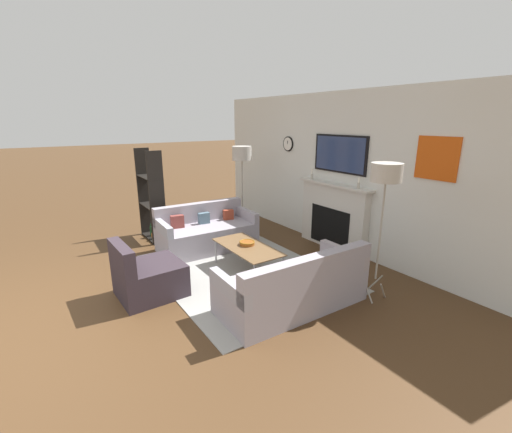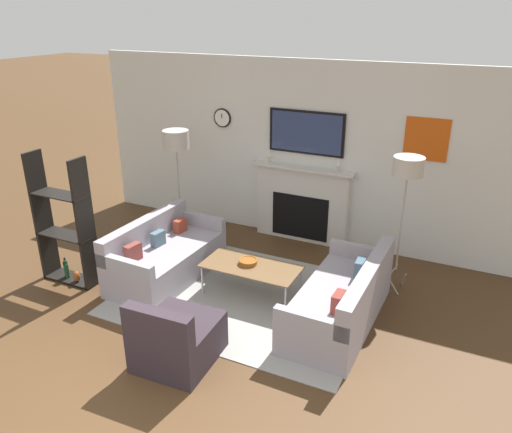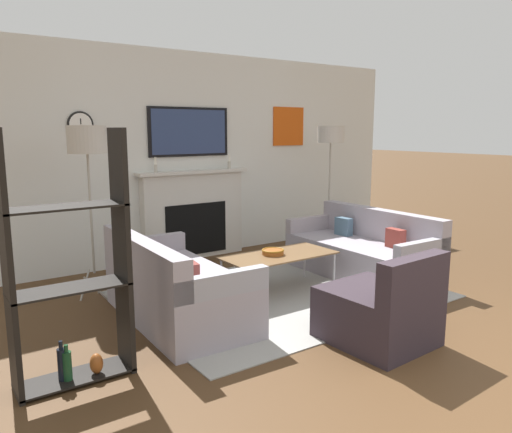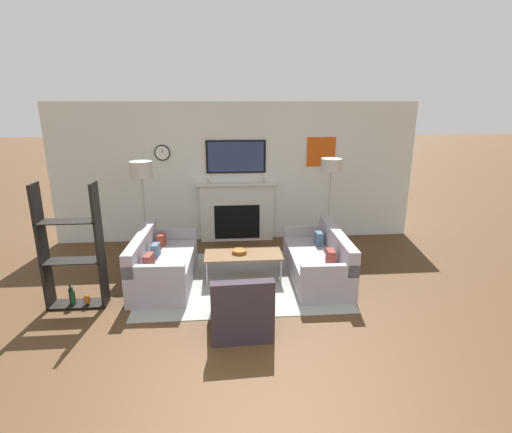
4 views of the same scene
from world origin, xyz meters
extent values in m
plane|color=#49301A|center=(0.00, 0.00, 0.00)|extent=(60.00, 60.00, 0.00)
cube|color=silver|center=(0.00, 4.86, 1.35)|extent=(7.08, 0.07, 2.70)
cube|color=beige|center=(0.00, 4.75, 0.57)|extent=(1.44, 0.16, 1.14)
cube|color=black|center=(0.00, 4.66, 0.40)|extent=(0.89, 0.01, 0.68)
cube|color=beige|center=(0.00, 4.73, 1.16)|extent=(1.56, 0.22, 0.04)
cylinder|color=#B2AD9E|center=(-0.54, 4.70, 1.23)|extent=(0.04, 0.04, 0.10)
cylinder|color=white|center=(-0.54, 4.70, 1.32)|extent=(0.03, 0.03, 0.09)
cylinder|color=#B2AD9E|center=(0.54, 4.70, 1.23)|extent=(0.04, 0.04, 0.10)
cylinder|color=white|center=(0.54, 4.70, 1.32)|extent=(0.03, 0.03, 0.09)
cube|color=black|center=(0.00, 4.82, 1.67)|extent=(1.15, 0.04, 0.64)
cube|color=navy|center=(0.00, 4.80, 1.67)|extent=(1.07, 0.01, 0.57)
cylinder|color=black|center=(-1.39, 4.82, 1.76)|extent=(0.29, 0.02, 0.29)
cylinder|color=silver|center=(-1.39, 4.80, 1.76)|extent=(0.25, 0.00, 0.25)
cube|color=black|center=(-1.39, 4.80, 1.80)|extent=(0.01, 0.00, 0.06)
cube|color=#C74A0E|center=(1.67, 4.82, 1.75)|extent=(0.56, 0.02, 0.56)
cube|color=gray|center=(0.00, 2.84, 0.01)|extent=(3.05, 2.32, 0.01)
cube|color=#968F99|center=(-1.17, 2.84, 0.22)|extent=(0.89, 1.70, 0.45)
cube|color=#968F99|center=(-1.51, 2.85, 0.61)|extent=(0.22, 1.67, 0.33)
cube|color=gray|center=(-1.14, 3.63, 0.54)|extent=(0.83, 0.13, 0.18)
cube|color=#93939D|center=(-1.20, 2.06, 0.54)|extent=(0.83, 0.13, 0.18)
cube|color=brown|center=(-1.28, 3.34, 0.54)|extent=(0.12, 0.19, 0.18)
cube|color=slate|center=(-1.30, 2.85, 0.54)|extent=(0.12, 0.21, 0.19)
cube|color=brown|center=(-1.31, 2.36, 0.56)|extent=(0.13, 0.23, 0.22)
cube|color=#968F99|center=(1.17, 2.84, 0.20)|extent=(0.83, 1.85, 0.41)
cube|color=#968F99|center=(1.49, 2.84, 0.59)|extent=(0.19, 1.84, 0.36)
cube|color=#93909B|center=(1.16, 1.98, 0.50)|extent=(0.80, 0.12, 0.18)
cube|color=#9A8F95|center=(1.19, 3.71, 0.50)|extent=(0.80, 0.12, 0.18)
cube|color=brown|center=(1.28, 2.43, 0.51)|extent=(0.11, 0.22, 0.21)
cube|color=#466075|center=(1.30, 3.25, 0.52)|extent=(0.11, 0.22, 0.22)
cube|color=#30262E|center=(-0.08, 1.48, 0.22)|extent=(0.76, 0.83, 0.43)
cube|color=#30262E|center=(-0.07, 1.16, 0.60)|extent=(0.73, 0.17, 0.34)
cube|color=brown|center=(0.03, 2.92, 0.40)|extent=(1.21, 0.57, 0.02)
cylinder|color=#B7B7BC|center=(-0.53, 2.67, 0.20)|extent=(0.02, 0.02, 0.40)
cylinder|color=#B7B7BC|center=(0.60, 2.67, 0.20)|extent=(0.02, 0.02, 0.40)
cylinder|color=#B7B7BC|center=(-0.53, 3.16, 0.20)|extent=(0.02, 0.02, 0.40)
cylinder|color=#B7B7BC|center=(0.60, 3.16, 0.20)|extent=(0.02, 0.02, 0.40)
cylinder|color=brown|center=(-0.03, 2.95, 0.44)|extent=(0.23, 0.23, 0.05)
torus|color=#8B5714|center=(-0.03, 2.95, 0.46)|extent=(0.23, 0.23, 0.02)
cylinder|color=#9E998E|center=(-1.52, 3.89, 0.13)|extent=(0.09, 0.23, 0.28)
cylinder|color=#9E998E|center=(-1.70, 3.93, 0.13)|extent=(0.17, 0.19, 0.28)
cylinder|color=#9E998E|center=(-1.64, 3.75, 0.13)|extent=(0.23, 0.07, 0.28)
cylinder|color=#9E998E|center=(-1.62, 3.86, 0.87)|extent=(0.02, 0.02, 1.21)
cylinder|color=#B2ADA3|center=(-1.62, 3.86, 1.61)|extent=(0.37, 0.37, 0.27)
cylinder|color=#9E998E|center=(1.73, 3.89, 0.14)|extent=(0.09, 0.23, 0.29)
cylinder|color=#9E998E|center=(1.54, 3.93, 0.14)|extent=(0.17, 0.19, 0.29)
cylinder|color=#9E998E|center=(1.60, 3.75, 0.14)|extent=(0.23, 0.07, 0.29)
cylinder|color=#9E998E|center=(1.62, 3.86, 0.90)|extent=(0.02, 0.02, 1.26)
cylinder|color=#B2ADA3|center=(1.62, 3.86, 1.64)|extent=(0.36, 0.36, 0.22)
cube|color=black|center=(-2.64, 2.23, 0.86)|extent=(0.04, 0.28, 1.72)
cube|color=black|center=(-1.91, 2.23, 0.86)|extent=(0.04, 0.28, 1.72)
cube|color=black|center=(-2.27, 2.23, 0.03)|extent=(0.77, 0.28, 0.02)
cube|color=black|center=(-2.27, 2.23, 0.66)|extent=(0.77, 0.28, 0.01)
cube|color=black|center=(-2.27, 2.23, 1.21)|extent=(0.77, 0.28, 0.02)
cylinder|color=black|center=(-2.36, 2.22, 0.15)|extent=(0.06, 0.06, 0.22)
cylinder|color=black|center=(-2.36, 2.22, 0.29)|extent=(0.03, 0.03, 0.06)
ellipsoid|color=#93491C|center=(-2.14, 2.18, 0.11)|extent=(0.09, 0.09, 0.15)
cylinder|color=#194223|center=(-2.33, 2.20, 0.14)|extent=(0.06, 0.06, 0.20)
cylinder|color=#194223|center=(-2.33, 2.20, 0.26)|extent=(0.03, 0.03, 0.05)
camera|label=1|loc=(4.08, 0.36, 2.24)|focal=24.00mm
camera|label=2|loc=(2.44, -1.94, 3.34)|focal=35.00mm
camera|label=3|loc=(-3.10, -1.09, 1.70)|focal=35.00mm
camera|label=4|loc=(-0.25, -2.90, 2.71)|focal=28.00mm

